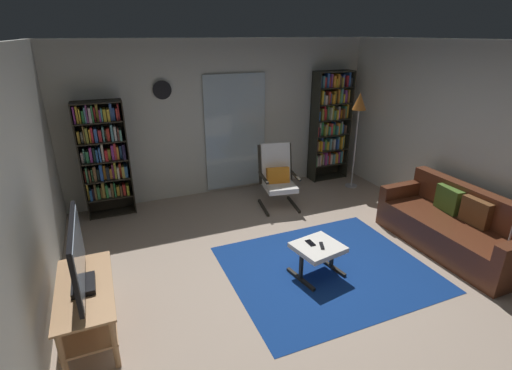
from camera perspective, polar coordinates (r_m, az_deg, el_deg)
ground_plane at (r=4.63m, az=7.15°, el=-13.35°), size 7.02×7.02×0.00m
wall_back at (r=6.59m, az=-4.94°, el=9.96°), size 5.60×0.06×2.60m
wall_left at (r=3.59m, az=-32.58°, el=-4.11°), size 0.06×6.00×2.60m
wall_right at (r=5.84m, az=31.65°, el=5.17°), size 0.06×6.00×2.60m
glass_door_panel at (r=6.64m, az=-3.10°, el=7.90°), size 1.10×0.01×2.00m
area_rug at (r=4.78m, az=10.64°, el=-12.30°), size 2.35×2.00×0.01m
tv_stand at (r=3.99m, az=-24.20°, el=-15.84°), size 0.49×1.13×0.53m
television at (r=3.71m, az=-25.36°, el=-9.91°), size 0.20×1.02×0.65m
bookshelf_near_tv at (r=6.12m, az=-22.06°, el=4.18°), size 0.70×0.30×1.77m
bookshelf_near_sofa at (r=7.32m, az=11.14°, el=9.19°), size 0.73×0.30×2.04m
leather_sofa at (r=5.62m, az=27.91°, el=-5.69°), size 0.81×1.93×0.80m
lounge_armchair at (r=6.12m, az=3.28°, el=1.59°), size 0.66×0.73×1.02m
ottoman at (r=4.49m, az=9.34°, el=-9.75°), size 0.60×0.56×0.39m
tv_remote at (r=4.44m, az=9.95°, el=-9.04°), size 0.09×0.15×0.02m
cell_phone at (r=4.48m, az=8.24°, el=-8.68°), size 0.07×0.14×0.01m
floor_lamp_by_shelf at (r=6.88m, az=15.35°, el=11.16°), size 0.24×0.24×1.72m
wall_clock at (r=6.19m, az=-14.05°, el=13.80°), size 0.29×0.03×0.29m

